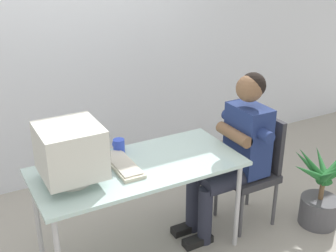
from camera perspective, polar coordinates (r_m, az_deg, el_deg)
The scene contains 9 objects.
ground_plane at distance 3.46m, azimuth -3.58°, elevation -15.98°, with size 12.00×12.00×0.00m, color #9E998E.
wall_back at distance 4.16m, azimuth -8.79°, elevation 13.43°, with size 8.00×0.10×3.00m, color silver.
desk at distance 3.08m, azimuth -3.89°, elevation -6.11°, with size 1.47×0.68×0.74m.
crt_monitor at distance 2.81m, azimuth -12.55°, elevation -3.21°, with size 0.39×0.40×0.39m.
keyboard at distance 3.04m, azimuth -5.98°, elevation -5.04°, with size 0.16×0.45×0.03m.
office_chair at distance 3.61m, azimuth 11.18°, elevation -5.00°, with size 0.40×0.40×0.91m.
person_seated at distance 3.41m, azimuth 8.83°, elevation -2.92°, with size 0.72×0.55×1.29m.
potted_plant at distance 3.79m, azimuth 19.36°, elevation -8.23°, with size 0.61×0.58×0.70m.
desk_mug at distance 3.23m, azimuth -6.46°, elevation -2.56°, with size 0.08×0.10×0.10m.
Camera 1 is at (-1.11, -2.45, 2.18)m, focal length 46.59 mm.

